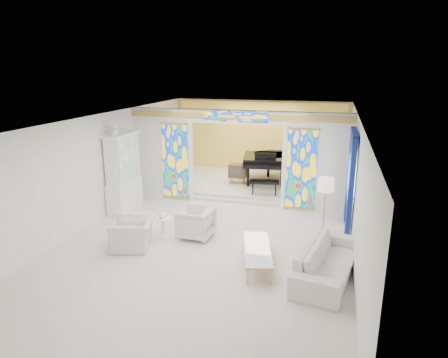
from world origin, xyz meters
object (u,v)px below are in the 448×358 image
(grand_piano, at_px, (270,159))
(tv_console, at_px, (237,171))
(sofa, at_px, (327,261))
(armchair_left, at_px, (133,233))
(armchair_right, at_px, (196,223))
(coffee_table, at_px, (257,249))
(china_cabinet, at_px, (123,172))

(grand_piano, relative_size, tv_console, 4.45)
(sofa, height_order, grand_piano, grand_piano)
(armchair_left, height_order, sofa, sofa)
(armchair_right, height_order, coffee_table, armchair_right)
(sofa, relative_size, coffee_table, 1.29)
(armchair_right, height_order, sofa, armchair_right)
(china_cabinet, relative_size, coffee_table, 1.40)
(tv_console, bearing_deg, grand_piano, 29.83)
(armchair_left, distance_m, sofa, 4.61)
(armchair_left, height_order, armchair_right, armchair_right)
(armchair_left, height_order, coffee_table, armchair_left)
(armchair_left, distance_m, grand_piano, 6.63)
(sofa, bearing_deg, armchair_left, 97.35)
(sofa, distance_m, coffee_table, 1.50)
(armchair_left, bearing_deg, china_cabinet, -163.94)
(armchair_left, bearing_deg, armchair_right, 109.55)
(sofa, relative_size, tv_console, 3.51)
(grand_piano, bearing_deg, armchair_left, -119.37)
(grand_piano, bearing_deg, tv_console, -156.42)
(china_cabinet, bearing_deg, tv_console, 47.50)
(china_cabinet, xyz_separation_m, armchair_left, (1.56, -2.41, -0.81))
(china_cabinet, distance_m, grand_piano, 5.41)
(tv_console, bearing_deg, china_cabinet, -134.96)
(china_cabinet, height_order, grand_piano, china_cabinet)
(grand_piano, bearing_deg, armchair_right, -110.03)
(china_cabinet, relative_size, armchair_right, 3.14)
(tv_console, bearing_deg, coffee_table, -74.49)
(sofa, height_order, tv_console, tv_console)
(grand_piano, height_order, tv_console, grand_piano)
(sofa, bearing_deg, coffee_table, 96.14)
(armchair_left, bearing_deg, tv_console, 150.12)
(armchair_left, xyz_separation_m, armchair_right, (1.28, 0.94, 0.04))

